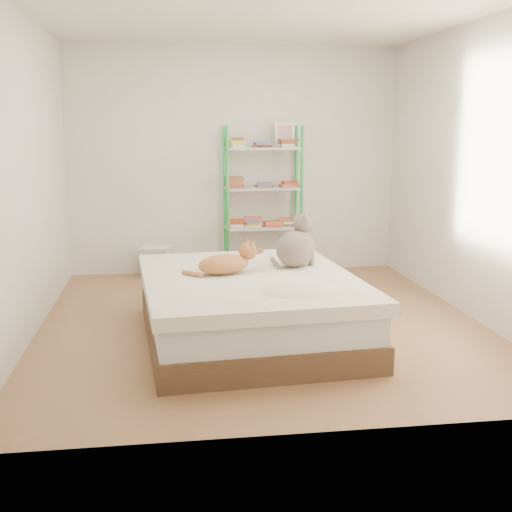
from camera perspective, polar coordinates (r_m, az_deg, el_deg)
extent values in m
cube|color=#A86D4E|center=(5.67, 0.44, -5.90)|extent=(3.80, 4.20, 0.01)
cube|color=white|center=(5.49, 0.49, 20.99)|extent=(3.80, 4.20, 0.01)
cube|color=beige|center=(7.51, -1.93, 8.44)|extent=(3.80, 0.01, 2.60)
cube|color=beige|center=(3.37, 5.76, 4.80)|extent=(3.80, 0.01, 2.60)
cube|color=beige|center=(5.48, -19.74, 6.70)|extent=(0.01, 4.20, 2.60)
cube|color=beige|center=(6.01, 18.84, 7.12)|extent=(0.01, 4.20, 2.60)
cube|color=brown|center=(5.22, -0.63, -6.27)|extent=(1.76, 2.14, 0.20)
cube|color=silver|center=(5.16, -0.64, -4.03)|extent=(1.71, 2.07, 0.22)
cube|color=beige|center=(5.12, -0.64, -2.28)|extent=(1.80, 2.18, 0.10)
cylinder|color=green|center=(7.15, -2.54, 4.67)|extent=(0.04, 0.04, 1.70)
cylinder|color=green|center=(7.47, -2.78, 4.95)|extent=(0.04, 0.04, 1.70)
cylinder|color=green|center=(7.28, 4.08, 4.77)|extent=(0.04, 0.04, 1.70)
cylinder|color=green|center=(7.59, 3.57, 5.05)|extent=(0.04, 0.04, 1.70)
cube|color=#B4B4B4|center=(7.49, 0.59, -0.84)|extent=(0.86, 0.34, 0.02)
cube|color=#B4B4B4|center=(7.40, 0.60, 2.57)|extent=(0.86, 0.34, 0.02)
cube|color=#B4B4B4|center=(7.35, 0.61, 6.04)|extent=(0.86, 0.34, 0.02)
cube|color=#B4B4B4|center=(7.32, 0.62, 9.54)|extent=(0.86, 0.34, 0.02)
cube|color=#C55C3E|center=(7.47, 0.60, -0.41)|extent=(0.20, 0.16, 0.09)
cube|color=#C55C3E|center=(7.36, -1.71, 2.96)|extent=(0.20, 0.16, 0.09)
cube|color=#C55C3E|center=(7.38, -0.17, 2.99)|extent=(0.20, 0.16, 0.09)
cube|color=#C55C3E|center=(7.41, 1.37, 3.02)|extent=(0.20, 0.16, 0.09)
cube|color=#C55C3E|center=(7.45, 2.89, 3.05)|extent=(0.20, 0.16, 0.09)
cube|color=#C55C3E|center=(7.30, -1.73, 6.45)|extent=(0.20, 0.16, 0.09)
cube|color=#C55C3E|center=(7.34, 0.61, 6.48)|extent=(0.20, 0.16, 0.09)
cube|color=#C55C3E|center=(7.39, 2.92, 6.50)|extent=(0.20, 0.16, 0.09)
cube|color=#C55C3E|center=(7.28, -1.75, 9.98)|extent=(0.20, 0.16, 0.09)
cube|color=#C55C3E|center=(7.32, 0.62, 9.99)|extent=(0.20, 0.16, 0.09)
cube|color=#C55C3E|center=(7.37, 2.96, 9.99)|extent=(0.20, 0.16, 0.09)
cube|color=white|center=(7.41, 2.58, 10.73)|extent=(0.22, 0.09, 0.28)
cube|color=#D32F46|center=(7.40, 2.60, 10.73)|extent=(0.17, 0.06, 0.21)
cube|color=olive|center=(6.60, -0.78, -1.75)|extent=(0.55, 0.45, 0.37)
cube|color=#5B297F|center=(6.39, -0.45, -2.25)|extent=(0.32, 0.02, 0.08)
cube|color=olive|center=(6.35, -0.54, -0.56)|extent=(0.53, 0.18, 0.12)
cube|color=white|center=(7.36, -8.85, -0.65)|extent=(0.35, 0.32, 0.33)
cube|color=white|center=(7.33, -8.89, 0.73)|extent=(0.38, 0.36, 0.03)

